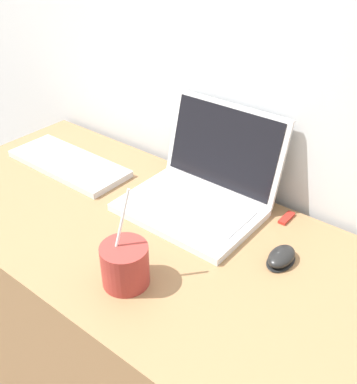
% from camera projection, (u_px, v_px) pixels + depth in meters
% --- Properties ---
extents(desk, '(1.45, 0.63, 0.73)m').
position_uv_depth(desk, '(156.00, 330.00, 1.33)').
color(desk, '#936D47').
rests_on(desk, ground_plane).
extents(laptop, '(0.36, 0.32, 0.25)m').
position_uv_depth(laptop, '(202.00, 187.00, 1.21)').
color(laptop, silver).
rests_on(laptop, desk).
extents(drink_cup, '(0.10, 0.10, 0.23)m').
position_uv_depth(drink_cup, '(125.00, 264.00, 0.96)').
color(drink_cup, '#9E332D').
rests_on(drink_cup, desk).
extents(computer_mouse, '(0.06, 0.09, 0.03)m').
position_uv_depth(computer_mouse, '(281.00, 257.00, 1.03)').
color(computer_mouse, black).
rests_on(computer_mouse, desk).
extents(external_keyboard, '(0.41, 0.16, 0.02)m').
position_uv_depth(external_keyboard, '(68.00, 163.00, 1.41)').
color(external_keyboard, silver).
rests_on(external_keyboard, desk).
extents(usb_stick, '(0.02, 0.06, 0.01)m').
position_uv_depth(usb_stick, '(287.00, 218.00, 1.18)').
color(usb_stick, '#B2261E').
rests_on(usb_stick, desk).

